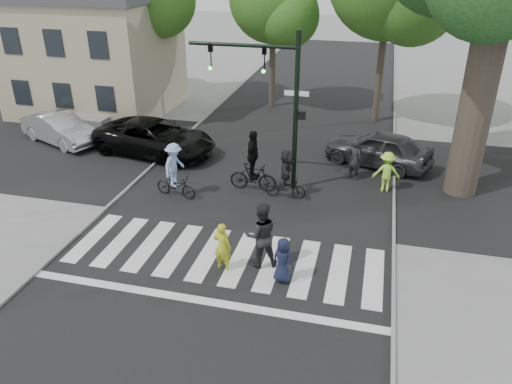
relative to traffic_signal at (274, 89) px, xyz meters
The scene contains 20 objects.
ground 7.33m from the traffic_signal, 93.27° to the right, with size 120.00×120.00×0.00m, color gray.
road_stem 4.09m from the traffic_signal, 106.46° to the right, with size 10.00×70.00×0.01m, color black.
road_cross 4.31m from the traffic_signal, 101.11° to the left, with size 70.00×10.00×0.01m, color black.
curb_left 6.74m from the traffic_signal, 167.50° to the right, with size 0.10×70.00×0.10m, color gray.
curb_right 6.19m from the traffic_signal, 14.31° to the right, with size 0.10×70.00×0.10m, color gray.
crosswalk 6.78m from the traffic_signal, 93.66° to the right, with size 10.00×3.85×0.01m.
traffic_signal is the anchor object (origin of this frame).
bg_tree_2 10.80m from the traffic_signal, 101.45° to the left, with size 5.04×4.80×8.40m.
house 14.17m from the traffic_signal, 146.70° to the left, with size 8.40×8.10×8.82m.
pedestrian_woman 6.62m from the traffic_signal, 91.93° to the right, with size 0.56×0.37×1.53m, color gold.
pedestrian_child 6.98m from the traffic_signal, 74.82° to the right, with size 0.67×0.44×1.38m, color #171B34.
pedestrian_adult 6.13m from the traffic_signal, 81.09° to the right, with size 0.99×0.77×2.04m, color black.
cyclist_left 4.80m from the traffic_signal, 152.37° to the right, with size 1.76×1.19×2.13m.
cyclist_mid 3.02m from the traffic_signal, 141.87° to the right, with size 1.86×1.13×2.41m.
cyclist_right 3.23m from the traffic_signal, 49.49° to the right, with size 1.53×1.43×1.92m.
car_suv 6.97m from the traffic_signal, 160.88° to the left, with size 2.59×5.61×1.56m, color black.
car_silver 11.57m from the traffic_signal, 168.30° to the left, with size 1.52×4.35×1.43m, color #B7B6BB.
car_grey 5.95m from the traffic_signal, 38.68° to the left, with size 1.82×4.52×1.54m, color #313236.
bystander_hivis 5.36m from the traffic_signal, ahead, with size 1.03×0.59×1.60m, color #B1FF43.
bystander_dark 4.59m from the traffic_signal, 26.39° to the left, with size 0.62×0.41×1.69m, color black.
Camera 1 is at (4.07, -11.22, 8.62)m, focal length 35.00 mm.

